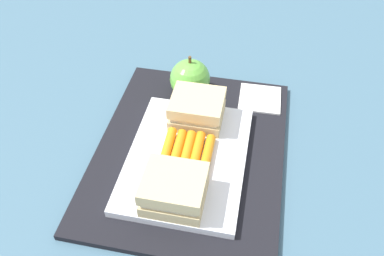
{
  "coord_description": "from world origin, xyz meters",
  "views": [
    {
      "loc": [
        -0.4,
        -0.08,
        0.47
      ],
      "look_at": [
        0.01,
        0.0,
        0.04
      ],
      "focal_mm": 38.08,
      "sensor_mm": 36.0,
      "label": 1
    }
  ],
  "objects": [
    {
      "name": "sandwich_half_left",
      "position": [
        -0.1,
        0.0,
        0.04
      ],
      "size": [
        0.07,
        0.08,
        0.04
      ],
      "color": "#DBC189",
      "rests_on": "food_tray"
    },
    {
      "name": "food_tray",
      "position": [
        -0.03,
        0.0,
        0.02
      ],
      "size": [
        0.23,
        0.17,
        0.01
      ],
      "primitive_type": "cube",
      "color": "white",
      "rests_on": "lunchbag_mat"
    },
    {
      "name": "apple",
      "position": [
        0.12,
        0.03,
        0.04
      ],
      "size": [
        0.07,
        0.07,
        0.08
      ],
      "color": "#66B742",
      "rests_on": "lunchbag_mat"
    },
    {
      "name": "carrot_sticks_bundle",
      "position": [
        -0.03,
        0.0,
        0.03
      ],
      "size": [
        0.08,
        0.07,
        0.02
      ],
      "color": "orange",
      "rests_on": "food_tray"
    },
    {
      "name": "lunchbag_mat",
      "position": [
        0.0,
        0.0,
        0.01
      ],
      "size": [
        0.36,
        0.28,
        0.01
      ],
      "primitive_type": "cube",
      "color": "black",
      "rests_on": "ground_plane"
    },
    {
      "name": "paper_napkin",
      "position": [
        0.14,
        -0.09,
        0.01
      ],
      "size": [
        0.07,
        0.07,
        0.0
      ],
      "primitive_type": "cube",
      "rotation": [
        0.0,
        0.0,
        0.03
      ],
      "color": "white",
      "rests_on": "lunchbag_mat"
    },
    {
      "name": "ground_plane",
      "position": [
        0.0,
        0.0,
        0.0
      ],
      "size": [
        2.4,
        2.4,
        0.0
      ],
      "primitive_type": "plane",
      "color": "#42667A"
    },
    {
      "name": "sandwich_half_right",
      "position": [
        0.05,
        0.0,
        0.04
      ],
      "size": [
        0.07,
        0.08,
        0.04
      ],
      "color": "#DBC189",
      "rests_on": "food_tray"
    }
  ]
}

